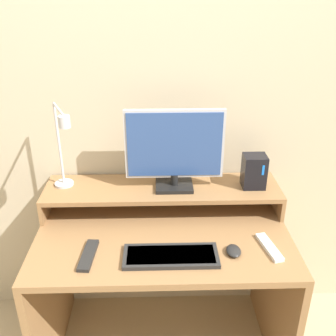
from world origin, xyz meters
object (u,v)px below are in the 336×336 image
object	(u,v)px
desk_lamp	(63,147)
remote_control	(88,255)
keyboard	(171,256)
mouse	(234,251)
monitor	(174,149)
remote_secondary	(269,247)
router_dock	(254,171)

from	to	relation	value
desk_lamp	remote_control	bearing A→B (deg)	-67.77
keyboard	mouse	size ratio (longest dim) A/B	4.54
mouse	monitor	bearing A→B (deg)	123.12
desk_lamp	mouse	world-z (taller)	desk_lamp
monitor	mouse	bearing A→B (deg)	-56.88
mouse	keyboard	bearing A→B (deg)	-175.31
remote_secondary	mouse	bearing A→B (deg)	-170.37
remote_control	router_dock	bearing A→B (deg)	25.64
desk_lamp	remote_control	world-z (taller)	desk_lamp
router_dock	mouse	bearing A→B (deg)	-112.63
monitor	desk_lamp	xyz separation A→B (m)	(-0.50, -0.04, 0.03)
monitor	remote_control	size ratio (longest dim) A/B	2.30
monitor	keyboard	distance (m)	0.49
router_dock	keyboard	size ratio (longest dim) A/B	0.42
mouse	remote_secondary	world-z (taller)	mouse
keyboard	remote_control	distance (m)	0.34
monitor	remote_control	world-z (taller)	monitor
keyboard	router_dock	bearing A→B (deg)	42.57
monitor	keyboard	world-z (taller)	monitor
desk_lamp	remote_secondary	distance (m)	1.00
desk_lamp	keyboard	xyz separation A→B (m)	(0.47, -0.34, -0.35)
monitor	remote_secondary	xyz separation A→B (m)	(0.39, -0.33, -0.32)
desk_lamp	remote_control	xyz separation A→B (m)	(0.13, -0.33, -0.35)
remote_control	remote_secondary	xyz separation A→B (m)	(0.76, 0.03, 0.00)
router_dock	mouse	size ratio (longest dim) A/B	1.90
desk_lamp	router_dock	xyz separation A→B (m)	(0.88, 0.04, -0.15)
router_dock	remote_control	bearing A→B (deg)	-154.36
monitor	remote_secondary	distance (m)	0.60
mouse	desk_lamp	bearing A→B (deg)	156.46
mouse	remote_control	xyz separation A→B (m)	(-0.60, -0.00, -0.01)
mouse	remote_secondary	xyz separation A→B (m)	(0.16, 0.03, -0.01)
keyboard	remote_control	world-z (taller)	keyboard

